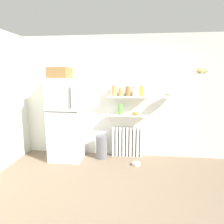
{
  "coord_description": "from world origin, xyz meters",
  "views": [
    {
      "loc": [
        0.24,
        -2.19,
        1.75
      ],
      "look_at": [
        -0.19,
        1.6,
        1.05
      ],
      "focal_mm": 31.26,
      "sensor_mm": 36.0,
      "label": 1
    }
  ],
  "objects_px": {
    "storage_jar_2": "(128,91)",
    "trash_bin": "(101,147)",
    "vase": "(120,109)",
    "shelf_bowl": "(135,114)",
    "pet_food_bowl": "(136,164)",
    "storage_jar_3": "(135,92)",
    "storage_jar_4": "(142,91)",
    "refrigerator": "(66,117)",
    "radiator": "(127,142)",
    "storage_jar_0": "(114,91)",
    "hanging_fruit_basket": "(201,71)",
    "storage_jar_1": "(121,92)"
  },
  "relations": [
    {
      "from": "storage_jar_2",
      "to": "trash_bin",
      "type": "xyz_separation_m",
      "value": [
        -0.55,
        -0.13,
        -1.2
      ]
    },
    {
      "from": "vase",
      "to": "storage_jar_2",
      "type": "bearing_deg",
      "value": 0.0
    },
    {
      "from": "shelf_bowl",
      "to": "pet_food_bowl",
      "type": "height_order",
      "value": "shelf_bowl"
    },
    {
      "from": "storage_jar_3",
      "to": "storage_jar_4",
      "type": "relative_size",
      "value": 0.85
    },
    {
      "from": "storage_jar_4",
      "to": "trash_bin",
      "type": "height_order",
      "value": "storage_jar_4"
    },
    {
      "from": "trash_bin",
      "to": "shelf_bowl",
      "type": "bearing_deg",
      "value": 10.13
    },
    {
      "from": "storage_jar_3",
      "to": "vase",
      "type": "bearing_deg",
      "value": 180.0
    },
    {
      "from": "refrigerator",
      "to": "trash_bin",
      "type": "bearing_deg",
      "value": 6.15
    },
    {
      "from": "storage_jar_3",
      "to": "shelf_bowl",
      "type": "distance_m",
      "value": 0.46
    },
    {
      "from": "refrigerator",
      "to": "storage_jar_3",
      "type": "bearing_deg",
      "value": 8.24
    },
    {
      "from": "refrigerator",
      "to": "trash_bin",
      "type": "height_order",
      "value": "refrigerator"
    },
    {
      "from": "radiator",
      "to": "storage_jar_0",
      "type": "distance_m",
      "value": 1.17
    },
    {
      "from": "shelf_bowl",
      "to": "hanging_fruit_basket",
      "type": "height_order",
      "value": "hanging_fruit_basket"
    },
    {
      "from": "storage_jar_2",
      "to": "shelf_bowl",
      "type": "height_order",
      "value": "storage_jar_2"
    },
    {
      "from": "storage_jar_2",
      "to": "trash_bin",
      "type": "relative_size",
      "value": 0.44
    },
    {
      "from": "storage_jar_0",
      "to": "shelf_bowl",
      "type": "xyz_separation_m",
      "value": [
        0.45,
        0.0,
        -0.48
      ]
    },
    {
      "from": "storage_jar_3",
      "to": "storage_jar_4",
      "type": "height_order",
      "value": "storage_jar_4"
    },
    {
      "from": "storage_jar_4",
      "to": "storage_jar_0",
      "type": "bearing_deg",
      "value": 180.0
    },
    {
      "from": "vase",
      "to": "pet_food_bowl",
      "type": "relative_size",
      "value": 1.34
    },
    {
      "from": "storage_jar_2",
      "to": "pet_food_bowl",
      "type": "height_order",
      "value": "storage_jar_2"
    },
    {
      "from": "storage_jar_1",
      "to": "vase",
      "type": "bearing_deg",
      "value": 180.0
    },
    {
      "from": "storage_jar_1",
      "to": "trash_bin",
      "type": "xyz_separation_m",
      "value": [
        -0.41,
        -0.13,
        -1.17
      ]
    },
    {
      "from": "storage_jar_2",
      "to": "shelf_bowl",
      "type": "bearing_deg",
      "value": 0.0
    },
    {
      "from": "refrigerator",
      "to": "shelf_bowl",
      "type": "xyz_separation_m",
      "value": [
        1.44,
        0.21,
        0.07
      ]
    },
    {
      "from": "storage_jar_0",
      "to": "radiator",
      "type": "bearing_deg",
      "value": 6.03
    },
    {
      "from": "storage_jar_4",
      "to": "pet_food_bowl",
      "type": "relative_size",
      "value": 1.35
    },
    {
      "from": "storage_jar_2",
      "to": "hanging_fruit_basket",
      "type": "xyz_separation_m",
      "value": [
        1.33,
        -0.31,
        0.39
      ]
    },
    {
      "from": "pet_food_bowl",
      "to": "storage_jar_1",
      "type": "bearing_deg",
      "value": 130.07
    },
    {
      "from": "radiator",
      "to": "storage_jar_4",
      "type": "height_order",
      "value": "storage_jar_4"
    },
    {
      "from": "radiator",
      "to": "refrigerator",
      "type": "bearing_deg",
      "value": -169.56
    },
    {
      "from": "storage_jar_1",
      "to": "vase",
      "type": "xyz_separation_m",
      "value": [
        -0.02,
        0.0,
        -0.36
      ]
    },
    {
      "from": "trash_bin",
      "to": "hanging_fruit_basket",
      "type": "relative_size",
      "value": 1.52
    },
    {
      "from": "vase",
      "to": "trash_bin",
      "type": "relative_size",
      "value": 0.46
    },
    {
      "from": "storage_jar_4",
      "to": "shelf_bowl",
      "type": "bearing_deg",
      "value": 180.0
    },
    {
      "from": "refrigerator",
      "to": "storage_jar_2",
      "type": "relative_size",
      "value": 8.79
    },
    {
      "from": "refrigerator",
      "to": "storage_jar_1",
      "type": "relative_size",
      "value": 11.63
    },
    {
      "from": "storage_jar_3",
      "to": "trash_bin",
      "type": "distance_m",
      "value": 1.38
    },
    {
      "from": "refrigerator",
      "to": "radiator",
      "type": "xyz_separation_m",
      "value": [
        1.28,
        0.24,
        -0.58
      ]
    },
    {
      "from": "radiator",
      "to": "storage_jar_0",
      "type": "height_order",
      "value": "storage_jar_0"
    },
    {
      "from": "storage_jar_0",
      "to": "shelf_bowl",
      "type": "bearing_deg",
      "value": 0.0
    },
    {
      "from": "radiator",
      "to": "storage_jar_3",
      "type": "xyz_separation_m",
      "value": [
        0.14,
        -0.03,
        1.11
      ]
    },
    {
      "from": "storage_jar_0",
      "to": "storage_jar_3",
      "type": "relative_size",
      "value": 1.21
    },
    {
      "from": "storage_jar_3",
      "to": "trash_bin",
      "type": "xyz_separation_m",
      "value": [
        -0.69,
        -0.13,
        -1.19
      ]
    },
    {
      "from": "storage_jar_3",
      "to": "hanging_fruit_basket",
      "type": "distance_m",
      "value": 1.3
    },
    {
      "from": "storage_jar_0",
      "to": "pet_food_bowl",
      "type": "bearing_deg",
      "value": -39.99
    },
    {
      "from": "shelf_bowl",
      "to": "storage_jar_1",
      "type": "bearing_deg",
      "value": 180.0
    },
    {
      "from": "refrigerator",
      "to": "storage_jar_0",
      "type": "height_order",
      "value": "refrigerator"
    },
    {
      "from": "storage_jar_0",
      "to": "shelf_bowl",
      "type": "distance_m",
      "value": 0.66
    },
    {
      "from": "radiator",
      "to": "storage_jar_4",
      "type": "relative_size",
      "value": 2.88
    },
    {
      "from": "storage_jar_1",
      "to": "storage_jar_0",
      "type": "bearing_deg",
      "value": 180.0
    }
  ]
}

